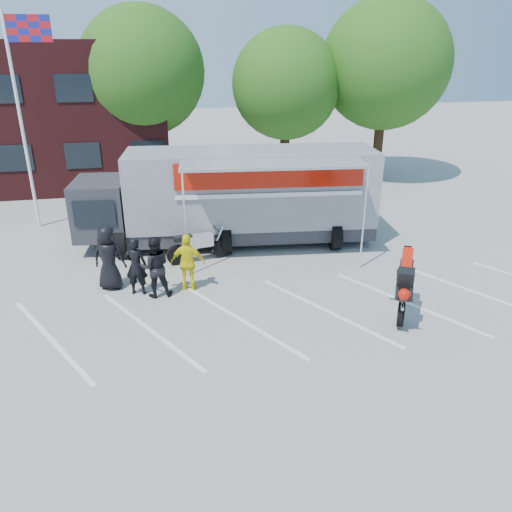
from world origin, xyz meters
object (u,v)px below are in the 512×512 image
object	(u,v)px
stunt_bike_rider	(400,314)
spectator_hivis	(188,263)
transporter_truck	(238,242)
spectator_leather_c	(155,267)
tree_right	(386,64)
flagpole	(24,95)
parked_motorcycle	(200,261)
tree_left	(142,72)
spectator_leather_b	(136,266)
tree_mid	(286,85)
spectator_leather_a	(109,258)

from	to	relation	value
stunt_bike_rider	spectator_hivis	size ratio (longest dim) A/B	1.23
stunt_bike_rider	transporter_truck	bearing A→B (deg)	146.35
stunt_bike_rider	spectator_leather_c	bearing A→B (deg)	-173.13
tree_right	transporter_truck	xyz separation A→B (m)	(-8.90, -7.86, -5.88)
flagpole	spectator_hivis	world-z (taller)	flagpole
parked_motorcycle	spectator_hivis	size ratio (longest dim) A/B	1.32
tree_left	spectator_leather_b	bearing A→B (deg)	-92.15
tree_mid	transporter_truck	world-z (taller)	tree_mid
tree_left	spectator_leather_a	distance (m)	13.22
stunt_bike_rider	spectator_leather_a	distance (m)	8.47
flagpole	tree_mid	xyz separation A→B (m)	(11.24, 5.00, -0.11)
spectator_leather_a	spectator_leather_b	xyz separation A→B (m)	(0.78, -0.54, -0.11)
tree_right	stunt_bike_rider	world-z (taller)	tree_right
flagpole	tree_left	distance (m)	7.37
transporter_truck	spectator_leather_a	bearing A→B (deg)	-140.07
tree_right	flagpole	bearing A→B (deg)	-164.52
parked_motorcycle	spectator_hivis	bearing A→B (deg)	153.50
flagpole	stunt_bike_rider	size ratio (longest dim) A/B	3.72
tree_mid	spectator_leather_c	distance (m)	14.54
tree_right	parked_motorcycle	size ratio (longest dim) A/B	3.95
transporter_truck	tree_right	bearing A→B (deg)	47.07
spectator_hivis	tree_left	bearing A→B (deg)	-70.60
spectator_leather_a	spectator_hivis	world-z (taller)	spectator_leather_a
parked_motorcycle	stunt_bike_rider	size ratio (longest dim) A/B	1.07
spectator_leather_c	flagpole	bearing A→B (deg)	-60.62
flagpole	parked_motorcycle	xyz separation A→B (m)	(5.77, -4.82, -5.05)
tree_right	spectator_leather_a	xyz separation A→B (m)	(-13.27, -10.83, -4.89)
transporter_truck	spectator_leather_c	xyz separation A→B (m)	(-3.04, -3.77, 0.92)
parked_motorcycle	flagpole	bearing A→B (deg)	37.48
tree_mid	spectator_leather_a	size ratio (longest dim) A/B	3.91
transporter_truck	spectator_leather_a	size ratio (longest dim) A/B	5.42
flagpole	tree_right	distance (m)	16.88
transporter_truck	spectator_leather_b	world-z (taller)	spectator_leather_b
tree_left	stunt_bike_rider	xyz separation A→B (m)	(6.50, -15.57, -5.57)
spectator_leather_b	tree_right	bearing A→B (deg)	-123.33
tree_left	spectator_leather_a	size ratio (longest dim) A/B	4.39
parked_motorcycle	spectator_hivis	distance (m)	2.34
tree_left	tree_right	distance (m)	12.10
flagpole	tree_left	world-z (taller)	tree_left
transporter_truck	spectator_leather_c	distance (m)	4.93
flagpole	stunt_bike_rider	xyz separation A→B (m)	(10.74, -9.57, -5.05)
spectator_leather_a	spectator_leather_b	distance (m)	0.96
spectator_hivis	transporter_truck	bearing A→B (deg)	-105.40
tree_mid	transporter_truck	bearing A→B (deg)	-115.04
flagpole	stunt_bike_rider	bearing A→B (deg)	-41.69
tree_mid	spectator_leather_c	xyz separation A→B (m)	(-6.94, -12.13, -4.03)
spectator_leather_c	spectator_hivis	world-z (taller)	spectator_leather_c
spectator_hivis	tree_right	bearing A→B (deg)	-118.94
tree_left	spectator_hivis	xyz separation A→B (m)	(1.01, -12.93, -4.69)
spectator_leather_c	tree_mid	bearing A→B (deg)	-121.52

